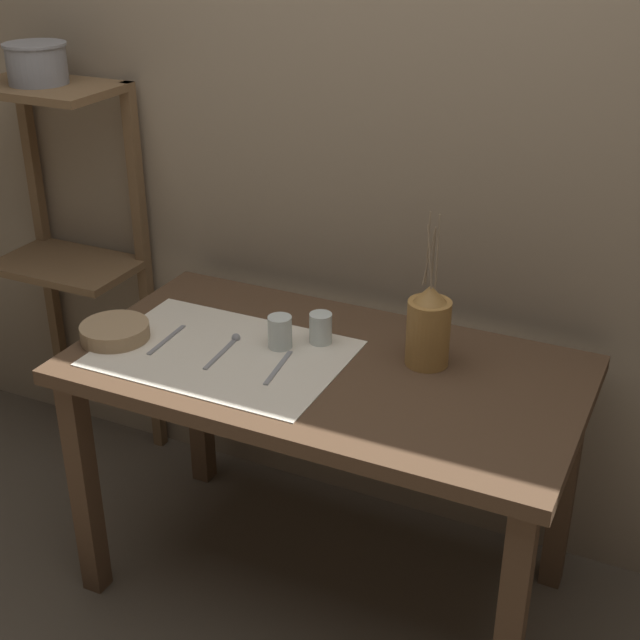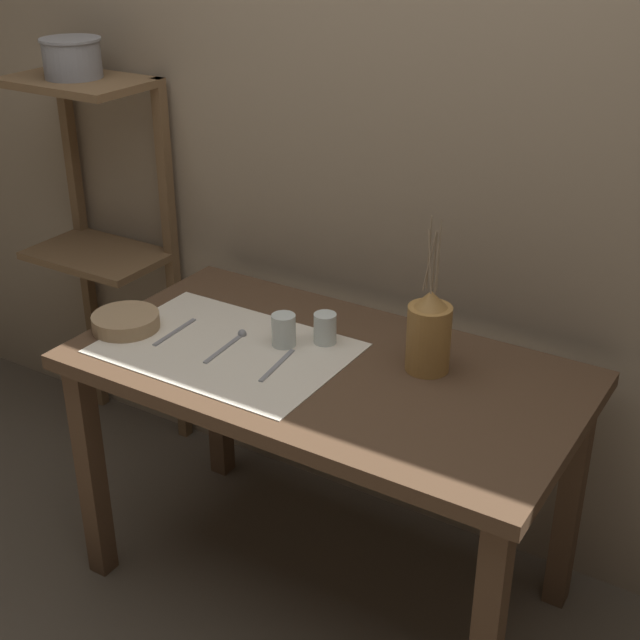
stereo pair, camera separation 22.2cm
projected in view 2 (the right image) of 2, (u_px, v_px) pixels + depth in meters
ground_plane at (325, 582)px, 2.59m from camera, size 12.00×12.00×0.00m
stone_wall_back at (414, 142)px, 2.41m from camera, size 7.00×0.06×2.40m
wooden_table at (325, 397)px, 2.31m from camera, size 1.30×0.70×0.73m
wooden_shelf_unit at (102, 204)px, 2.93m from camera, size 0.45×0.30×1.29m
linen_cloth at (226, 348)px, 2.34m from camera, size 0.63×0.44×0.00m
pitcher_with_flowers at (429, 333)px, 2.20m from camera, size 0.11×0.11×0.40m
wooden_bowl at (126, 322)px, 2.43m from camera, size 0.18×0.18×0.04m
glass_tumbler_near at (284, 330)px, 2.34m from camera, size 0.06×0.06×0.09m
glass_tumbler_far at (325, 328)px, 2.35m from camera, size 0.06×0.06×0.08m
fork_outer at (175, 332)px, 2.42m from camera, size 0.02×0.18×0.00m
spoon_outer at (235, 339)px, 2.37m from camera, size 0.03×0.19×0.02m
knife_center at (277, 365)px, 2.25m from camera, size 0.03×0.18×0.00m
metal_pot_large at (72, 57)px, 2.69m from camera, size 0.19×0.19×0.12m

